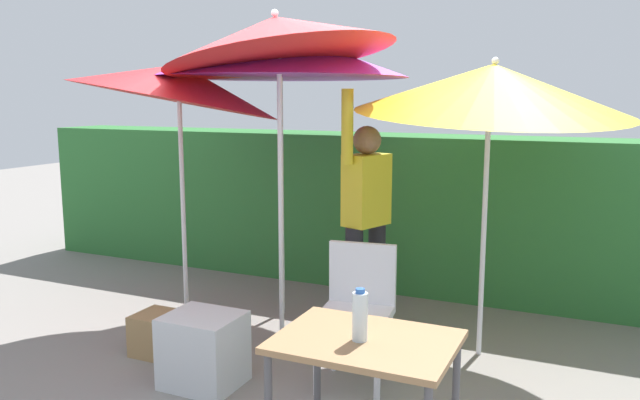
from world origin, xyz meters
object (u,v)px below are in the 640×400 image
object	(u,v)px
umbrella_navy	(178,83)
person_vendor	(366,211)
umbrella_orange	(492,89)
cooler_box	(204,350)
umbrella_yellow	(277,38)
chair_plastic	(357,305)
umbrella_rainbow	(280,55)
folding_table	(366,358)
bottle_water	(360,316)
crate_cardboard	(161,334)

from	to	relation	value
umbrella_navy	person_vendor	xyz separation A→B (m)	(1.37, 0.53, -0.99)
umbrella_orange	cooler_box	xyz separation A→B (m)	(-1.52, -1.23, -1.64)
umbrella_yellow	chair_plastic	world-z (taller)	umbrella_yellow
chair_plastic	umbrella_navy	bearing A→B (deg)	164.52
umbrella_rainbow	umbrella_yellow	size ratio (longest dim) A/B	0.95
chair_plastic	folding_table	world-z (taller)	chair_plastic
folding_table	chair_plastic	bearing A→B (deg)	112.89
umbrella_yellow	bottle_water	world-z (taller)	umbrella_yellow
umbrella_orange	person_vendor	distance (m)	1.36
umbrella_navy	cooler_box	distance (m)	2.09
folding_table	umbrella_rainbow	bearing A→B (deg)	126.58
umbrella_rainbow	cooler_box	size ratio (longest dim) A/B	5.11
cooler_box	bottle_water	size ratio (longest dim) A/B	1.94
crate_cardboard	folding_table	bearing A→B (deg)	-25.34
folding_table	person_vendor	bearing A→B (deg)	110.35
umbrella_navy	chair_plastic	xyz separation A→B (m)	(1.68, -0.47, -1.41)
cooler_box	umbrella_yellow	bearing A→B (deg)	78.34
umbrella_rainbow	umbrella_yellow	xyz separation A→B (m)	(0.32, -0.65, 0.07)
umbrella_orange	umbrella_yellow	xyz separation A→B (m)	(-1.37, -0.49, 0.34)
person_vendor	chair_plastic	bearing A→B (deg)	-72.45
chair_plastic	crate_cardboard	size ratio (longest dim) A/B	2.46
umbrella_rainbow	chair_plastic	size ratio (longest dim) A/B	2.67
folding_table	umbrella_navy	bearing A→B (deg)	144.40
umbrella_navy	crate_cardboard	world-z (taller)	umbrella_navy
crate_cardboard	folding_table	size ratio (longest dim) A/B	0.45
folding_table	bottle_water	world-z (taller)	bottle_water
person_vendor	bottle_water	xyz separation A→B (m)	(0.74, -2.08, -0.07)
umbrella_navy	crate_cardboard	xyz separation A→B (m)	(0.25, -0.63, -1.78)
umbrella_orange	crate_cardboard	world-z (taller)	umbrella_orange
chair_plastic	cooler_box	distance (m)	1.02
person_vendor	chair_plastic	world-z (taller)	person_vendor
umbrella_orange	chair_plastic	xyz separation A→B (m)	(-0.65, -0.78, -1.36)
chair_plastic	folding_table	size ratio (longest dim) A/B	1.11
chair_plastic	crate_cardboard	bearing A→B (deg)	-173.29
umbrella_yellow	umbrella_navy	bearing A→B (deg)	170.02
person_vendor	folding_table	world-z (taller)	person_vendor
umbrella_rainbow	chair_plastic	xyz separation A→B (m)	(1.04, -0.95, -1.64)
bottle_water	umbrella_yellow	bearing A→B (deg)	129.64
umbrella_orange	crate_cardboard	size ratio (longest dim) A/B	5.96
folding_table	crate_cardboard	bearing A→B (deg)	154.66
umbrella_rainbow	chair_plastic	bearing A→B (deg)	-42.30
folding_table	umbrella_yellow	bearing A→B (deg)	130.70
umbrella_rainbow	folding_table	distance (m)	2.91
chair_plastic	cooler_box	xyz separation A→B (m)	(-0.87, -0.45, -0.28)
cooler_box	umbrella_orange	bearing A→B (deg)	38.95
umbrella_rainbow	folding_table	world-z (taller)	umbrella_rainbow
crate_cardboard	umbrella_orange	bearing A→B (deg)	24.53
umbrella_rainbow	umbrella_yellow	world-z (taller)	umbrella_yellow
umbrella_orange	folding_table	size ratio (longest dim) A/B	2.69
folding_table	umbrella_orange	bearing A→B (deg)	83.67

